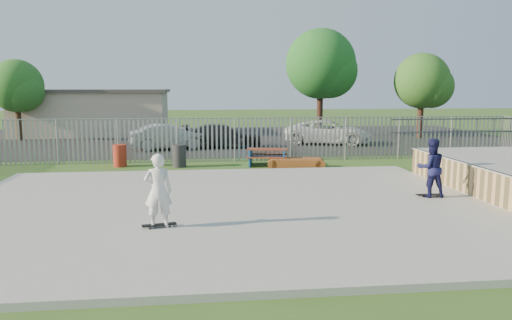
{
  "coord_description": "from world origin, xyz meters",
  "views": [
    {
      "loc": [
        -0.63,
        -13.58,
        3.43
      ],
      "look_at": [
        1.17,
        2.0,
        1.1
      ],
      "focal_mm": 35.0,
      "sensor_mm": 36.0,
      "label": 1
    }
  ],
  "objects": [
    {
      "name": "concrete_slab",
      "position": [
        0.0,
        0.0,
        0.07
      ],
      "size": [
        15.0,
        12.0,
        0.15
      ],
      "primitive_type": "cube",
      "color": "#9D9D98",
      "rests_on": "ground"
    },
    {
      "name": "ground",
      "position": [
        0.0,
        0.0,
        0.0
      ],
      "size": [
        120.0,
        120.0,
        0.0
      ],
      "primitive_type": "plane",
      "color": "#385B1F",
      "rests_on": "ground"
    },
    {
      "name": "skater_white",
      "position": [
        -1.58,
        -2.07,
        1.02
      ],
      "size": [
        0.65,
        0.44,
        1.75
      ],
      "primitive_type": "imported",
      "rotation": [
        0.0,
        0.0,
        3.18
      ],
      "color": "silver",
      "rests_on": "concrete_slab"
    },
    {
      "name": "trash_bin_grey",
      "position": [
        -1.47,
        7.73,
        0.48
      ],
      "size": [
        0.58,
        0.58,
        0.96
      ],
      "primitive_type": "cylinder",
      "color": "#252527",
      "rests_on": "ground"
    },
    {
      "name": "trash_bin_red",
      "position": [
        -4.01,
        8.12,
        0.47
      ],
      "size": [
        0.57,
        0.57,
        0.95
      ],
      "primitive_type": "cylinder",
      "color": "maroon",
      "rests_on": "ground"
    },
    {
      "name": "parking_lot",
      "position": [
        0.0,
        19.0,
        0.01
      ],
      "size": [
        40.0,
        18.0,
        0.02
      ],
      "primitive_type": "cube",
      "color": "black",
      "rests_on": "ground"
    },
    {
      "name": "picnic_table",
      "position": [
        2.32,
        7.72,
        0.38
      ],
      "size": [
        1.97,
        1.72,
        0.74
      ],
      "rotation": [
        0.0,
        0.0,
        -0.18
      ],
      "color": "#602C1B",
      "rests_on": "ground"
    },
    {
      "name": "tree_mid",
      "position": [
        7.62,
        19.86,
        4.9
      ],
      "size": [
        4.72,
        4.72,
        7.28
      ],
      "color": "#3C2218",
      "rests_on": "ground"
    },
    {
      "name": "building",
      "position": [
        -8.0,
        23.0,
        1.61
      ],
      "size": [
        10.4,
        6.4,
        3.2
      ],
      "color": "beige",
      "rests_on": "ground"
    },
    {
      "name": "car_white",
      "position": [
        7.01,
        15.22,
        0.73
      ],
      "size": [
        5.56,
        3.78,
        1.41
      ],
      "primitive_type": "imported",
      "rotation": [
        0.0,
        0.0,
        1.26
      ],
      "color": "white",
      "rests_on": "parking_lot"
    },
    {
      "name": "car_dark",
      "position": [
        0.7,
        14.23,
        0.67
      ],
      "size": [
        4.55,
        2.02,
        1.3
      ],
      "primitive_type": "imported",
      "rotation": [
        0.0,
        0.0,
        1.52
      ],
      "color": "black",
      "rests_on": "parking_lot"
    },
    {
      "name": "skateboard_a",
      "position": [
        6.21,
        0.33,
        0.19
      ],
      "size": [
        0.81,
        0.23,
        0.08
      ],
      "rotation": [
        0.0,
        0.0,
        -0.04
      ],
      "color": "black",
      "rests_on": "concrete_slab"
    },
    {
      "name": "skater_navy",
      "position": [
        6.21,
        0.33,
        1.02
      ],
      "size": [
        0.88,
        0.7,
        1.75
      ],
      "primitive_type": "imported",
      "rotation": [
        0.0,
        0.0,
        3.1
      ],
      "color": "#161745",
      "rests_on": "concrete_slab"
    },
    {
      "name": "funbox",
      "position": [
        3.45,
        6.93,
        0.2
      ],
      "size": [
        2.13,
        1.31,
        0.4
      ],
      "rotation": [
        0.0,
        0.0,
        -0.17
      ],
      "color": "brown",
      "rests_on": "ground"
    },
    {
      "name": "skateboard_b",
      "position": [
        -1.58,
        -2.07,
        0.19
      ],
      "size": [
        0.82,
        0.36,
        0.08
      ],
      "rotation": [
        0.0,
        0.0,
        0.21
      ],
      "color": "black",
      "rests_on": "concrete_slab"
    },
    {
      "name": "tree_left",
      "position": [
        -11.95,
        19.5,
        3.43
      ],
      "size": [
        3.31,
        3.31,
        5.11
      ],
      "color": "#452E1B",
      "rests_on": "ground"
    },
    {
      "name": "fence",
      "position": [
        1.0,
        4.59,
        1.0
      ],
      "size": [
        26.04,
        16.02,
        2.0
      ],
      "color": "gray",
      "rests_on": "ground"
    },
    {
      "name": "tree_right",
      "position": [
        13.98,
        18.01,
        3.75
      ],
      "size": [
        3.61,
        3.61,
        5.57
      ],
      "color": "#3F2419",
      "rests_on": "ground"
    },
    {
      "name": "car_silver",
      "position": [
        -2.26,
        13.77,
        0.71
      ],
      "size": [
        4.42,
        2.48,
        1.38
      ],
      "primitive_type": "imported",
      "rotation": [
        0.0,
        0.0,
        1.83
      ],
      "color": "#B3B2B8",
      "rests_on": "parking_lot"
    }
  ]
}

